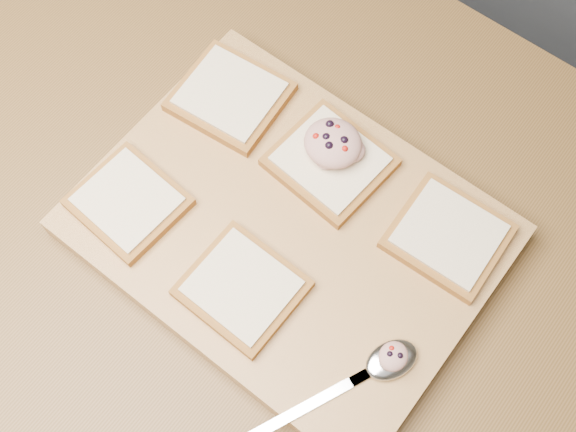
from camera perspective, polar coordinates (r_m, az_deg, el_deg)
name	(u,v)px	position (r m, az deg, el deg)	size (l,w,h in m)	color
ground	(289,375)	(1.71, 0.09, -12.46)	(4.00, 4.00, 0.00)	#515459
island_counter	(290,324)	(1.27, 0.12, -8.49)	(2.00, 0.80, 0.90)	slate
cutting_board	(288,231)	(0.82, 0.00, -1.15)	(0.45, 0.34, 0.04)	tan
bread_far_left	(230,96)	(0.88, -4.60, 9.41)	(0.13, 0.12, 0.02)	#A26F2A
bread_far_center	(330,162)	(0.83, 3.34, 4.31)	(0.13, 0.12, 0.02)	#A26F2A
bread_far_right	(448,236)	(0.81, 12.54, -1.54)	(0.12, 0.11, 0.02)	#A26F2A
bread_near_left	(128,202)	(0.83, -12.52, 1.10)	(0.12, 0.11, 0.02)	#A26F2A
bread_near_center	(242,288)	(0.78, -3.64, -5.69)	(0.12, 0.11, 0.02)	#A26F2A
tuna_salad_dollop	(333,143)	(0.82, 3.57, 5.79)	(0.07, 0.06, 0.03)	tan
spoon	(380,366)	(0.76, 7.25, -11.69)	(0.10, 0.19, 0.01)	silver
spoon_salad	(393,356)	(0.75, 8.33, -10.91)	(0.03, 0.03, 0.02)	tan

